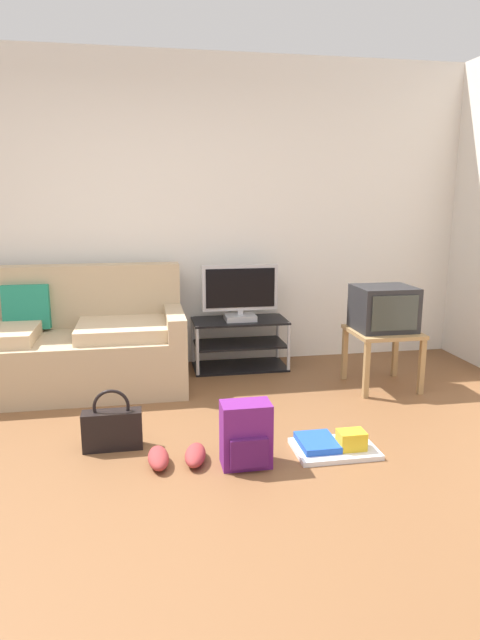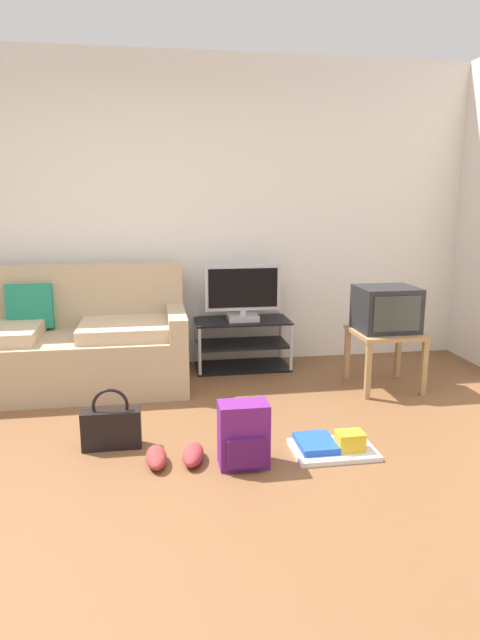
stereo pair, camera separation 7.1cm
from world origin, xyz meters
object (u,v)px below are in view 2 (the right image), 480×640
object	(u,v)px
crt_tv	(386,309)
sneakers_pair	(175,456)
tv_stand	(242,344)
handbag	(111,427)
backpack	(244,435)
floor_tray	(332,446)
flat_tv	(243,293)
couch	(63,344)
side_table	(385,340)

from	to	relation	value
crt_tv	sneakers_pair	xyz separation A→B (m)	(-1.72, -1.06, -0.60)
tv_stand	handbag	bearing A→B (deg)	-125.47
backpack	floor_tray	distance (m)	0.58
handbag	sneakers_pair	xyz separation A→B (m)	(0.37, -0.27, -0.09)
flat_tv	floor_tray	world-z (taller)	flat_tv
backpack	handbag	bearing A→B (deg)	-179.71
flat_tv	sneakers_pair	size ratio (longest dim) A/B	1.87
flat_tv	couch	bearing A→B (deg)	-171.46
sneakers_pair	tv_stand	bearing A→B (deg)	68.66
couch	crt_tv	xyz separation A→B (m)	(2.54, -0.43, 0.30)
couch	handbag	distance (m)	1.32
crt_tv	backpack	xyz separation A→B (m)	(-1.33, -1.14, -0.46)
couch	handbag	size ratio (longest dim) A/B	5.13
crt_tv	backpack	distance (m)	1.81
side_table	crt_tv	world-z (taller)	crt_tv
tv_stand	handbag	xyz separation A→B (m)	(-1.05, -1.47, -0.09)
couch	tv_stand	size ratio (longest dim) A/B	2.35
tv_stand	backpack	world-z (taller)	tv_stand
tv_stand	handbag	distance (m)	1.81
couch	handbag	xyz separation A→B (m)	(0.45, -1.23, -0.21)
crt_tv	sneakers_pair	world-z (taller)	crt_tv
sneakers_pair	floor_tray	distance (m)	0.94
tv_stand	floor_tray	size ratio (longest dim) A/B	1.69
sneakers_pair	flat_tv	bearing A→B (deg)	68.41
crt_tv	floor_tray	xyz separation A→B (m)	(-0.78, -1.07, -0.60)
crt_tv	handbag	distance (m)	2.29
couch	tv_stand	world-z (taller)	couch
crt_tv	side_table	bearing A→B (deg)	-90.00
side_table	handbag	distance (m)	2.24
crt_tv	sneakers_pair	size ratio (longest dim) A/B	1.27
tv_stand	crt_tv	bearing A→B (deg)	-33.37
tv_stand	couch	bearing A→B (deg)	-170.63
flat_tv	floor_tray	bearing A→B (deg)	-81.53
tv_stand	sneakers_pair	distance (m)	1.88
sneakers_pair	side_table	bearing A→B (deg)	31.32
backpack	handbag	xyz separation A→B (m)	(-0.76, 0.35, -0.05)
sneakers_pair	floor_tray	world-z (taller)	floor_tray
couch	crt_tv	bearing A→B (deg)	-9.72
side_table	floor_tray	bearing A→B (deg)	-126.40
tv_stand	crt_tv	distance (m)	1.31
tv_stand	crt_tv	xyz separation A→B (m)	(1.04, -0.68, 0.42)
handbag	floor_tray	xyz separation A→B (m)	(1.31, -0.28, -0.09)
side_table	sneakers_pair	bearing A→B (deg)	-148.68
backpack	floor_tray	xyz separation A→B (m)	(0.55, 0.07, -0.14)
couch	backpack	world-z (taller)	couch
handbag	floor_tray	world-z (taller)	handbag
backpack	flat_tv	bearing A→B (deg)	105.95
handbag	floor_tray	size ratio (longest dim) A/B	0.77
flat_tv	backpack	world-z (taller)	flat_tv
floor_tray	handbag	bearing A→B (deg)	167.96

